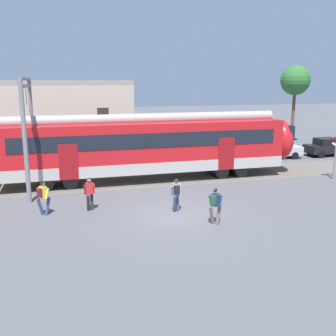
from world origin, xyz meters
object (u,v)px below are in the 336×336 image
Objects in this scene: parked_car_silver at (277,149)px; crossing_signal at (336,149)px; pedestrian_yellow at (43,195)px; pedestrian_red at (90,192)px; parked_car_black at (328,147)px; pedestrian_navy at (215,203)px; pedestrian_grey at (176,192)px.

crossing_signal reaches higher than parked_car_silver.
pedestrian_yellow reaches higher than parked_car_silver.
pedestrian_yellow is at bearing -176.33° from pedestrian_red.
pedestrian_red is 0.41× the size of parked_car_black.
parked_car_silver is at bearing 28.11° from pedestrian_yellow.
pedestrian_navy is (7.50, -3.33, 0.00)m from pedestrian_yellow.
pedestrian_red reaches higher than parked_car_black.
pedestrian_navy is at bearing -152.13° from crossing_signal.
parked_car_silver is at bearing 50.40° from pedestrian_navy.
parked_car_silver and parked_car_black have the same top height.
pedestrian_navy is 20.37m from parked_car_black.
parked_car_black is at bearing 32.57° from pedestrian_grey.
pedestrian_navy is 17.05m from parked_car_silver.
pedestrian_navy is (5.29, -3.47, 0.03)m from pedestrian_red.
pedestrian_red is 0.56× the size of crossing_signal.
pedestrian_grey is at bearing -163.54° from crossing_signal.
parked_car_black is 8.93m from crossing_signal.
crossing_signal reaches higher than pedestrian_yellow.
crossing_signal is at bearing 7.80° from pedestrian_red.
pedestrian_navy is at bearing -23.92° from pedestrian_yellow.
pedestrian_yellow is 1.00× the size of pedestrian_red.
pedestrian_navy is (1.18, -2.15, 0.00)m from pedestrian_grey.
pedestrian_red is (2.22, 0.14, -0.03)m from pedestrian_yellow.
parked_car_silver is at bearing 177.72° from parked_car_black.
pedestrian_grey is 20.06m from parked_car_black.
pedestrian_red is 6.32m from pedestrian_navy.
pedestrian_red is at bearing 146.71° from pedestrian_navy.
pedestrian_yellow is 20.83m from parked_car_silver.
pedestrian_grey reaches higher than parked_car_black.
pedestrian_yellow is 25.14m from parked_car_black.
crossing_signal reaches higher than pedestrian_red.
pedestrian_grey is at bearing -17.86° from pedestrian_red.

